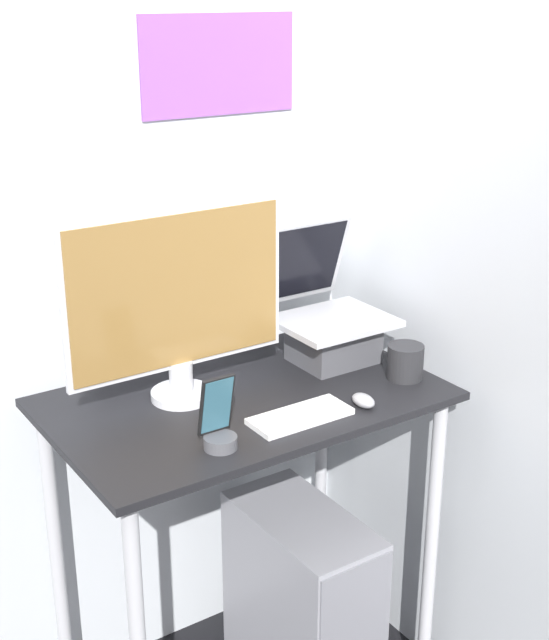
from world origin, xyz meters
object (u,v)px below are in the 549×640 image
(monitor, at_px, (178,304))
(cell_phone, at_px, (219,427))
(keyboard, at_px, (300,416))
(laptop, at_px, (328,326))
(mouse, at_px, (363,401))
(computer_tower, at_px, (302,602))

(monitor, relative_size, cell_phone, 3.37)
(keyboard, xyz_separation_m, cell_phone, (-0.22, -0.01, 0.04))
(laptop, height_order, cell_phone, laptop)
(mouse, bearing_deg, computer_tower, 103.52)
(laptop, xyz_separation_m, cell_phone, (-0.50, -0.27, -0.05))
(laptop, distance_m, keyboard, 0.38)
(computer_tower, bearing_deg, monitor, 160.59)
(cell_phone, bearing_deg, laptop, 28.42)
(mouse, height_order, cell_phone, cell_phone)
(keyboard, bearing_deg, computer_tower, 51.13)
(monitor, height_order, mouse, monitor)
(laptop, relative_size, monitor, 0.63)
(cell_phone, distance_m, computer_tower, 0.81)
(cell_phone, xyz_separation_m, computer_tower, (0.35, 0.16, -0.71))
(laptop, distance_m, cell_phone, 0.57)
(mouse, distance_m, computer_tower, 0.70)
(monitor, bearing_deg, cell_phone, -100.42)
(keyboard, bearing_deg, monitor, 124.67)
(keyboard, xyz_separation_m, computer_tower, (0.12, 0.15, -0.67))
(monitor, bearing_deg, computer_tower, -19.41)
(monitor, xyz_separation_m, keyboard, (0.18, -0.25, -0.24))
(laptop, relative_size, keyboard, 1.46)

